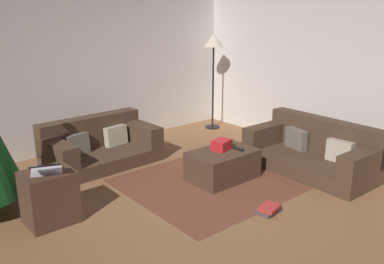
{
  "coord_description": "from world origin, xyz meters",
  "views": [
    {
      "loc": [
        -2.65,
        -3.11,
        2.23
      ],
      "look_at": [
        0.5,
        0.67,
        0.75
      ],
      "focal_mm": 38.34,
      "sensor_mm": 36.0,
      "label": 1
    }
  ],
  "objects": [
    {
      "name": "laptop",
      "position": [
        -1.28,
        0.9,
        0.64
      ],
      "size": [
        0.42,
        0.45,
        0.16
      ],
      "color": "silver",
      "rests_on": "side_table"
    },
    {
      "name": "area_rug",
      "position": [
        1.0,
        0.62,
        0.0
      ],
      "size": [
        2.6,
        2.0,
        0.01
      ],
      "primitive_type": "cube",
      "color": "brown",
      "rests_on": "ground_plane"
    },
    {
      "name": "gift_box",
      "position": [
        1.02,
        0.67,
        0.47
      ],
      "size": [
        0.3,
        0.25,
        0.14
      ],
      "primitive_type": "cube",
      "rotation": [
        0.0,
        0.0,
        0.26
      ],
      "color": "red",
      "rests_on": "ottoman"
    },
    {
      "name": "rear_partition",
      "position": [
        0.0,
        3.14,
        1.3
      ],
      "size": [
        6.4,
        0.12,
        2.6
      ],
      "primitive_type": "cube",
      "color": "silver",
      "rests_on": "ground_plane"
    },
    {
      "name": "ottoman",
      "position": [
        1.0,
        0.62,
        0.2
      ],
      "size": [
        0.9,
        0.59,
        0.4
      ],
      "primitive_type": "cube",
      "color": "#473323",
      "rests_on": "ground_plane"
    },
    {
      "name": "book_stack",
      "position": [
        0.71,
        -0.44,
        0.05
      ],
      "size": [
        0.32,
        0.26,
        0.1
      ],
      "color": "#4C423D",
      "rests_on": "ground_plane"
    },
    {
      "name": "couch_right",
      "position": [
        2.25,
        0.02,
        0.27
      ],
      "size": [
        0.95,
        1.84,
        0.71
      ],
      "rotation": [
        0.0,
        0.0,
        1.55
      ],
      "color": "#473323",
      "rests_on": "ground_plane"
    },
    {
      "name": "corner_partition",
      "position": [
        3.14,
        0.0,
        1.3
      ],
      "size": [
        0.12,
        6.4,
        2.6
      ],
      "primitive_type": "cube",
      "color": "silver",
      "rests_on": "ground_plane"
    },
    {
      "name": "tv_remote",
      "position": [
        1.2,
        0.52,
        0.41
      ],
      "size": [
        0.06,
        0.16,
        0.02
      ],
      "primitive_type": "cube",
      "rotation": [
        0.0,
        0.0,
        0.04
      ],
      "color": "black",
      "rests_on": "ottoman"
    },
    {
      "name": "ground_plane",
      "position": [
        0.0,
        0.0,
        0.0
      ],
      "size": [
        6.4,
        6.4,
        0.0
      ],
      "primitive_type": "plane",
      "color": "brown"
    },
    {
      "name": "couch_left",
      "position": [
        -0.01,
        2.25,
        0.26
      ],
      "size": [
        1.66,
        0.97,
        0.68
      ],
      "rotation": [
        0.0,
        0.0,
        3.18
      ],
      "color": "#473323",
      "rests_on": "ground_plane"
    },
    {
      "name": "side_table",
      "position": [
        -1.26,
        0.95,
        0.29
      ],
      "size": [
        0.52,
        0.44,
        0.58
      ],
      "primitive_type": "cube",
      "color": "#4C3323",
      "rests_on": "ground_plane"
    },
    {
      "name": "corner_lamp",
      "position": [
        2.6,
        2.57,
        1.54
      ],
      "size": [
        0.36,
        0.36,
        1.8
      ],
      "color": "black",
      "rests_on": "ground_plane"
    }
  ]
}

